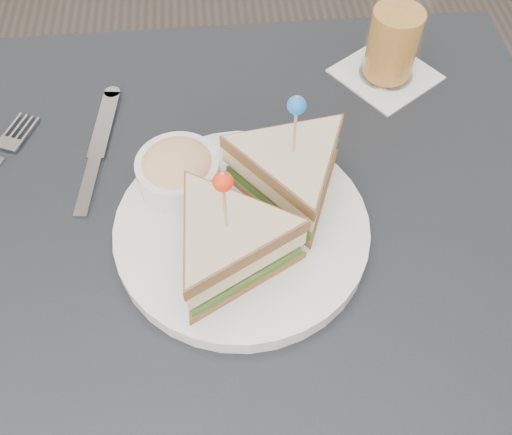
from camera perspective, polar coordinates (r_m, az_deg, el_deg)
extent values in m
plane|color=#3F3833|center=(1.32, -0.42, -20.91)|extent=(3.50, 3.50, 0.00)
cube|color=black|center=(0.63, -0.82, -4.19)|extent=(0.80, 0.80, 0.03)
cylinder|color=black|center=(1.19, -19.14, -0.21)|extent=(0.04, 0.04, 0.72)
cylinder|color=black|center=(1.20, 14.88, 2.26)|extent=(0.04, 0.04, 0.72)
cylinder|color=white|center=(0.63, -1.43, -1.36)|extent=(0.28, 0.28, 0.02)
cylinder|color=white|center=(0.62, -1.45, -0.81)|extent=(0.28, 0.28, 0.01)
cylinder|color=tan|center=(0.51, -3.15, 1.27)|extent=(0.00, 0.00, 0.09)
sphere|color=#F4300F|center=(0.48, -3.33, 3.60)|extent=(0.02, 0.02, 0.02)
cylinder|color=tan|center=(0.57, 3.89, 8.73)|extent=(0.00, 0.00, 0.09)
sphere|color=blue|center=(0.55, 4.09, 11.13)|extent=(0.02, 0.02, 0.02)
cylinder|color=white|center=(0.64, -7.73, 4.31)|extent=(0.09, 0.09, 0.04)
ellipsoid|color=#E0B772|center=(0.63, -7.87, 5.14)|extent=(0.08, 0.08, 0.04)
cube|color=#B6BCC1|center=(0.78, -23.48, 6.74)|extent=(0.04, 0.03, 0.00)
cube|color=#B9BBC5|center=(0.70, -16.37, 3.24)|extent=(0.03, 0.10, 0.01)
cube|color=#B9BBC5|center=(0.76, -14.95, 9.04)|extent=(0.04, 0.12, 0.00)
cylinder|color=#B9BBC5|center=(0.80, -14.18, 12.04)|extent=(0.02, 0.02, 0.00)
cube|color=white|center=(0.83, 12.82, 13.80)|extent=(0.16, 0.16, 0.00)
cylinder|color=#C48137|center=(0.80, 13.52, 16.58)|extent=(0.09, 0.09, 0.09)
cylinder|color=white|center=(0.78, 13.85, 17.88)|extent=(0.10, 0.10, 0.15)
cube|color=white|center=(0.78, 14.20, 19.53)|extent=(0.02, 0.02, 0.02)
cube|color=white|center=(0.76, 13.82, 18.29)|extent=(0.02, 0.02, 0.02)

